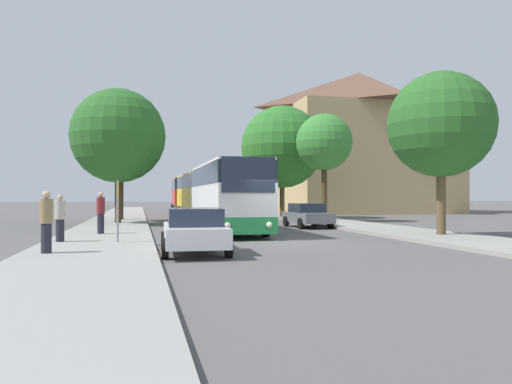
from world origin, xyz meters
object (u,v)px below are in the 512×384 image
at_px(tree_left_near, 118,136).
at_px(tree_right_near, 441,125).
at_px(tree_left_far, 121,133).
at_px(tree_right_mid, 282,147).
at_px(parked_car_right_near, 307,215).
at_px(pedestrian_waiting_far, 46,221).
at_px(bus_front, 227,196).
at_px(bus_rear, 186,196).
at_px(parked_car_left_curb, 194,230).
at_px(parked_car_right_far, 255,209).
at_px(tree_right_far, 324,142).
at_px(bus_middle, 200,196).
at_px(pedestrian_walking_back, 101,212).
at_px(pedestrian_waiting_near, 60,218).
at_px(bus_stop_sign, 118,204).

bearing_deg(tree_left_near, tree_right_near, -42.69).
distance_m(tree_left_near, tree_right_near, 19.38).
height_order(tree_left_far, tree_right_mid, tree_right_mid).
distance_m(parked_car_right_near, pedestrian_waiting_far, 17.02).
relative_size(bus_front, bus_rear, 1.00).
distance_m(parked_car_left_curb, pedestrian_waiting_far, 4.39).
relative_size(bus_rear, parked_car_right_far, 2.40).
relative_size(bus_front, tree_right_mid, 1.17).
bearing_deg(tree_right_far, bus_middle, 149.33).
relative_size(pedestrian_walking_back, tree_right_far, 0.25).
relative_size(pedestrian_waiting_near, pedestrian_waiting_far, 0.95).
distance_m(pedestrian_walking_back, tree_left_near, 10.37).
distance_m(pedestrian_waiting_near, tree_left_near, 13.97).
distance_m(bus_middle, parked_car_right_near, 11.78).
bearing_deg(pedestrian_waiting_near, tree_right_near, 161.63).
distance_m(bus_front, parked_car_left_curb, 9.33).
height_order(parked_car_left_curb, pedestrian_waiting_far, pedestrian_waiting_far).
distance_m(tree_left_far, tree_right_mid, 12.84).
bearing_deg(parked_car_left_curb, bus_rear, 87.25).
distance_m(bus_front, tree_left_far, 14.38).
xyz_separation_m(bus_middle, bus_rear, (0.10, 12.62, 0.01)).
xyz_separation_m(parked_car_right_near, parked_car_right_far, (-0.00, 13.44, 0.01)).
bearing_deg(tree_left_far, pedestrian_walking_back, -91.52).
bearing_deg(parked_car_right_near, bus_stop_sign, 38.49).
xyz_separation_m(pedestrian_walking_back, tree_right_far, (14.47, 10.02, 4.54)).
bearing_deg(tree_right_mid, bus_stop_sign, -120.80).
distance_m(bus_rear, parked_car_left_curb, 35.01).
xyz_separation_m(bus_middle, tree_left_far, (-5.86, -0.92, 4.55)).
xyz_separation_m(parked_car_right_far, pedestrian_waiting_near, (-12.37, -21.51, 0.28)).
bearing_deg(tree_left_far, pedestrian_waiting_far, -93.61).
distance_m(parked_car_right_near, tree_left_near, 12.91).
bearing_deg(tree_right_mid, pedestrian_walking_back, -129.44).
xyz_separation_m(tree_right_mid, tree_right_far, (1.41, -5.85, -0.20)).
height_order(bus_middle, tree_left_near, tree_left_near).
bearing_deg(parked_car_right_near, tree_left_near, -26.87).
relative_size(tree_left_near, tree_right_near, 1.18).
relative_size(parked_car_left_curb, bus_stop_sign, 2.02).
relative_size(bus_middle, bus_rear, 1.02).
relative_size(pedestrian_waiting_near, tree_right_mid, 0.19).
xyz_separation_m(bus_front, pedestrian_waiting_near, (-7.14, -5.35, -0.81)).
height_order(pedestrian_waiting_near, pedestrian_walking_back, pedestrian_walking_back).
relative_size(pedestrian_waiting_far, pedestrian_walking_back, 0.99).
distance_m(bus_middle, pedestrian_walking_back, 16.17).
xyz_separation_m(parked_car_left_curb, parked_car_right_far, (7.83, 25.06, -0.01)).
bearing_deg(pedestrian_walking_back, tree_right_near, -41.64).
relative_size(parked_car_right_near, tree_right_mid, 0.46).
bearing_deg(tree_right_far, tree_left_near, -177.14).
bearing_deg(tree_right_far, tree_left_far, 164.29).
distance_m(bus_stop_sign, tree_right_near, 14.13).
height_order(parked_car_right_near, tree_left_near, tree_left_near).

